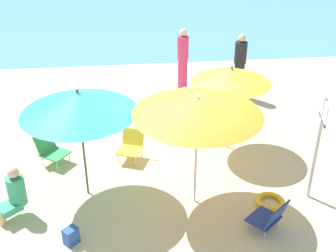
{
  "coord_description": "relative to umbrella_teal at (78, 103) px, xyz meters",
  "views": [
    {
      "loc": [
        -0.72,
        -6.72,
        4.92
      ],
      "look_at": [
        0.11,
        0.9,
        0.7
      ],
      "focal_mm": 47.13,
      "sensor_mm": 36.0,
      "label": 1
    }
  ],
  "objects": [
    {
      "name": "sea_water",
      "position": [
        1.47,
        14.41,
        -1.81
      ],
      "size": [
        40.0,
        16.0,
        0.01
      ],
      "primitive_type": "cube",
      "color": "#5693A3",
      "rests_on": "ground_plane"
    },
    {
      "name": "warning_sign",
      "position": [
        3.92,
        -0.53,
        -0.52
      ],
      "size": [
        0.16,
        0.52,
        1.96
      ],
      "rotation": [
        0.0,
        0.0,
        -0.25
      ],
      "color": "#ADADB2",
      "rests_on": "ground_plane"
    },
    {
      "name": "person_c",
      "position": [
        3.72,
        3.81,
        -0.98
      ],
      "size": [
        0.31,
        0.31,
        1.66
      ],
      "rotation": [
        0.0,
        0.0,
        3.38
      ],
      "color": "black",
      "rests_on": "ground_plane"
    },
    {
      "name": "person_b",
      "position": [
        2.14,
        2.41,
        -1.34
      ],
      "size": [
        0.55,
        0.49,
        0.95
      ],
      "rotation": [
        0.0,
        0.0,
        0.59
      ],
      "color": "#DB3866",
      "rests_on": "ground_plane"
    },
    {
      "name": "umbrella_orange",
      "position": [
        1.88,
        -0.44,
        0.05
      ],
      "size": [
        2.09,
        2.09,
        2.07
      ],
      "color": "silver",
      "rests_on": "ground_plane"
    },
    {
      "name": "beach_bag",
      "position": [
        -0.19,
        -1.26,
        -1.67
      ],
      "size": [
        0.27,
        0.27,
        0.29
      ],
      "primitive_type": "cube",
      "rotation": [
        0.0,
        0.0,
        3.89
      ],
      "color": "#2D519E",
      "rests_on": "ground_plane"
    },
    {
      "name": "umbrella_teal",
      "position": [
        0.0,
        0.0,
        0.0
      ],
      "size": [
        1.93,
        1.93,
        2.06
      ],
      "color": "#4C4C51",
      "rests_on": "ground_plane"
    },
    {
      "name": "swim_ring",
      "position": [
        3.18,
        -0.67,
        -1.77
      ],
      "size": [
        0.52,
        0.52,
        0.1
      ],
      "primitive_type": "torus",
      "color": "yellow",
      "rests_on": "ground_plane"
    },
    {
      "name": "beach_chair_c",
      "position": [
        2.94,
        -1.33,
        -1.52
      ],
      "size": [
        0.7,
        0.7,
        0.6
      ],
      "rotation": [
        0.0,
        0.0,
        2.29
      ],
      "color": "navy",
      "rests_on": "ground_plane"
    },
    {
      "name": "ground_plane",
      "position": [
        1.47,
        0.18,
        -1.82
      ],
      "size": [
        40.0,
        40.0,
        0.0
      ],
      "primitive_type": "plane",
      "color": "#D3BC8C"
    },
    {
      "name": "umbrella_yellow",
      "position": [
        2.85,
        1.3,
        -0.19
      ],
      "size": [
        1.58,
        1.58,
        1.83
      ],
      "color": "#4C4C51",
      "rests_on": "ground_plane"
    },
    {
      "name": "beach_chair_b",
      "position": [
        -0.77,
        1.1,
        -1.5
      ],
      "size": [
        0.72,
        0.7,
        0.64
      ],
      "rotation": [
        0.0,
        0.0,
        -0.63
      ],
      "color": "#33934C",
      "rests_on": "ground_plane"
    },
    {
      "name": "beach_chair_a",
      "position": [
        0.83,
        1.09,
        -1.51
      ],
      "size": [
        0.61,
        0.66,
        0.58
      ],
      "rotation": [
        0.0,
        0.0,
        -1.94
      ],
      "color": "gold",
      "rests_on": "ground_plane"
    },
    {
      "name": "person_a",
      "position": [
        -1.14,
        -0.51,
        -1.34
      ],
      "size": [
        0.52,
        0.5,
        0.95
      ],
      "rotation": [
        0.0,
        0.0,
        3.86
      ],
      "color": "#389970",
      "rests_on": "ground_plane"
    },
    {
      "name": "person_d",
      "position": [
        2.34,
        4.49,
        -0.98
      ],
      "size": [
        0.3,
        0.3,
        1.65
      ],
      "rotation": [
        0.0,
        0.0,
        2.37
      ],
      "color": "#DB3866",
      "rests_on": "ground_plane"
    }
  ]
}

